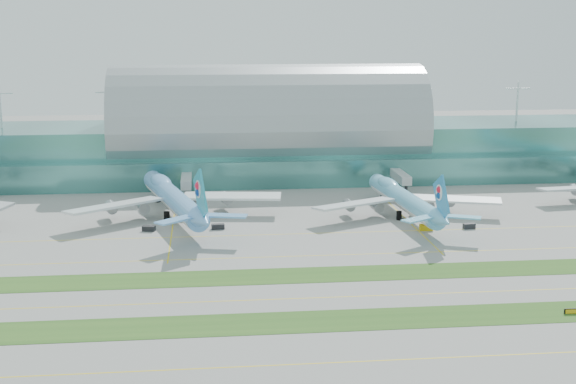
{
  "coord_description": "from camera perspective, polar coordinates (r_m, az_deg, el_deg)",
  "views": [
    {
      "loc": [
        -24.84,
        -178.32,
        58.78
      ],
      "look_at": [
        0.0,
        55.0,
        9.0
      ],
      "focal_mm": 50.0,
      "sensor_mm": 36.0,
      "label": 1
    }
  ],
  "objects": [
    {
      "name": "grass_strip_far",
      "position": [
        191.27,
        1.69,
        -5.91
      ],
      "size": [
        420.0,
        12.0,
        0.08
      ],
      "primitive_type": "cube",
      "color": "#2D591E",
      "rests_on": "ground"
    },
    {
      "name": "taxiline_b",
      "position": [
        176.28,
        2.4,
        -7.51
      ],
      "size": [
        420.0,
        0.35,
        0.01
      ],
      "primitive_type": "cube",
      "color": "yellow",
      "rests_on": "ground"
    },
    {
      "name": "airliner_c",
      "position": [
        249.06,
        8.23,
        -0.43
      ],
      "size": [
        60.08,
        68.45,
        18.83
      ],
      "rotation": [
        0.0,
        0.0,
        0.09
      ],
      "color": "#63B6DB",
      "rests_on": "ground"
    },
    {
      "name": "taxiline_d",
      "position": [
        227.46,
        0.4,
        -3.0
      ],
      "size": [
        420.0,
        0.35,
        0.01
      ],
      "primitive_type": "cube",
      "color": "yellow",
      "rests_on": "ground"
    },
    {
      "name": "airliner_b",
      "position": [
        247.64,
        -8.18,
        -0.34
      ],
      "size": [
        65.1,
        75.21,
        21.02
      ],
      "rotation": [
        0.0,
        0.0,
        0.26
      ],
      "color": "#69A8E8",
      "rests_on": "ground"
    },
    {
      "name": "grass_strip_near",
      "position": [
        163.29,
        3.12,
        -9.12
      ],
      "size": [
        420.0,
        12.0,
        0.08
      ],
      "primitive_type": "cube",
      "color": "#2D591E",
      "rests_on": "ground"
    },
    {
      "name": "gse_e",
      "position": [
        234.59,
        9.8,
        -2.5
      ],
      "size": [
        3.88,
        2.28,
        1.69
      ],
      "primitive_type": "cube",
      "rotation": [
        0.0,
        0.0,
        -0.07
      ],
      "color": "gold",
      "rests_on": "ground"
    },
    {
      "name": "gse_d",
      "position": [
        233.38,
        -5.0,
        -2.46
      ],
      "size": [
        3.83,
        2.03,
        1.52
      ],
      "primitive_type": "cube",
      "rotation": [
        0.0,
        0.0,
        0.07
      ],
      "color": "black",
      "rests_on": "ground"
    },
    {
      "name": "gse_f",
      "position": [
        238.83,
        12.76,
        -2.38
      ],
      "size": [
        3.63,
        1.93,
        1.56
      ],
      "primitive_type": "cube",
      "rotation": [
        0.0,
        0.0,
        0.13
      ],
      "color": "black",
      "rests_on": "ground"
    },
    {
      "name": "terminal",
      "position": [
        311.32,
        -1.44,
        3.75
      ],
      "size": [
        340.0,
        69.1,
        36.0
      ],
      "color": "#3D7A75",
      "rests_on": "ground"
    },
    {
      "name": "taxiline_c",
      "position": [
        206.43,
        1.09,
        -4.57
      ],
      "size": [
        420.0,
        0.35,
        0.01
      ],
      "primitive_type": "cube",
      "color": "yellow",
      "rests_on": "ground"
    },
    {
      "name": "taxiway_sign_east",
      "position": [
        176.32,
        19.47,
        -8.01
      ],
      "size": [
        2.84,
        0.42,
        1.2
      ],
      "rotation": [
        0.0,
        0.0,
        -0.03
      ],
      "color": "black",
      "rests_on": "ground"
    },
    {
      "name": "ground",
      "position": [
        189.4,
        1.77,
        -6.11
      ],
      "size": [
        700.0,
        700.0,
        0.0
      ],
      "primitive_type": "plane",
      "color": "gray",
      "rests_on": "ground"
    },
    {
      "name": "gse_c",
      "position": [
        233.89,
        -9.86,
        -2.57
      ],
      "size": [
        4.0,
        2.96,
        1.51
      ],
      "primitive_type": "cube",
      "rotation": [
        0.0,
        0.0,
        -0.27
      ],
      "color": "black",
      "rests_on": "ground"
    },
    {
      "name": "taxiline_a",
      "position": [
        145.11,
        4.41,
        -11.95
      ],
      "size": [
        420.0,
        0.35,
        0.01
      ],
      "primitive_type": "cube",
      "color": "yellow",
      "rests_on": "ground"
    }
  ]
}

